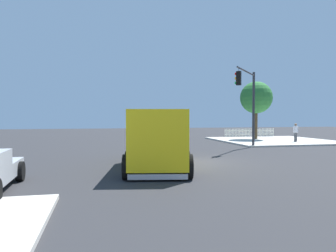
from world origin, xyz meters
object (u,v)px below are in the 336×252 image
object	(u,v)px
pedestrian_near_corner	(296,131)
shade_tree_near	(256,98)
delivery_truck	(157,137)
traffic_light_primary	(249,96)

from	to	relation	value
pedestrian_near_corner	shade_tree_near	size ratio (longest dim) A/B	0.28
delivery_truck	shade_tree_near	xyz separation A→B (m)	(-13.26, -14.72, 2.99)
traffic_light_primary	shade_tree_near	distance (m)	9.14
pedestrian_near_corner	shade_tree_near	xyz separation A→B (m)	(1.93, -3.97, 3.33)
delivery_truck	shade_tree_near	world-z (taller)	shade_tree_near
delivery_truck	shade_tree_near	bearing A→B (deg)	-132.02
shade_tree_near	pedestrian_near_corner	bearing A→B (deg)	115.88
traffic_light_primary	shade_tree_near	xyz separation A→B (m)	(-4.81, -7.76, 0.35)
shade_tree_near	traffic_light_primary	bearing A→B (deg)	58.22
delivery_truck	pedestrian_near_corner	xyz separation A→B (m)	(-15.19, -10.75, -0.34)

